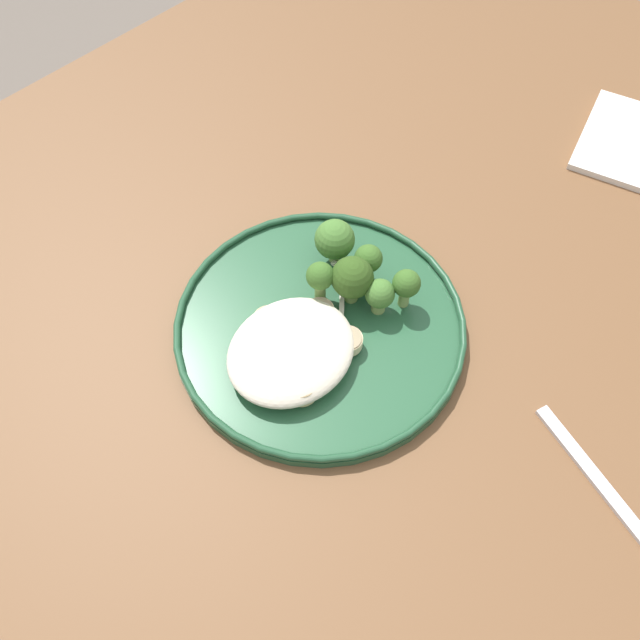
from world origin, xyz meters
name	(u,v)px	position (x,y,z in m)	size (l,w,h in m)	color
ground	(317,513)	(0.00, 0.00, 0.00)	(6.00, 6.00, 0.00)	#665B51
wooden_dining_table	(315,333)	(0.00, 0.00, 0.66)	(1.40, 1.00, 0.74)	brown
dinner_plate	(320,326)	(0.03, 0.04, 0.75)	(0.29, 0.29, 0.02)	#235133
noodle_bed	(291,351)	(0.08, 0.04, 0.77)	(0.13, 0.11, 0.03)	beige
seared_scallop_on_noodles	(290,335)	(0.06, 0.03, 0.76)	(0.03, 0.03, 0.01)	#DBB77A
seared_scallop_center_golden	(320,312)	(0.02, 0.03, 0.76)	(0.03, 0.03, 0.01)	beige
seared_scallop_front_small	(311,352)	(0.06, 0.06, 0.76)	(0.03, 0.03, 0.01)	#E5C689
seared_scallop_tilted_round	(348,341)	(0.03, 0.07, 0.76)	(0.03, 0.03, 0.01)	beige
seared_scallop_left_edge	(301,388)	(0.10, 0.08, 0.76)	(0.03, 0.03, 0.02)	#DBB77A
seared_scallop_large_seared	(286,362)	(0.09, 0.05, 0.76)	(0.02, 0.02, 0.01)	beige
seared_scallop_tiny_bay	(272,323)	(0.06, 0.00, 0.76)	(0.03, 0.03, 0.01)	beige
broccoli_floret_front_edge	(352,278)	(-0.02, 0.04, 0.78)	(0.04, 0.04, 0.06)	#7A994C
broccoli_floret_left_leaning	(380,295)	(-0.03, 0.06, 0.78)	(0.03, 0.03, 0.04)	#89A356
broccoli_floret_near_rim	(320,278)	(0.01, 0.01, 0.78)	(0.03, 0.03, 0.05)	#89A356
broccoli_floret_small_sprig	(335,240)	(-0.04, -0.01, 0.78)	(0.04, 0.04, 0.05)	#7A994C
broccoli_floret_split_head	(406,285)	(-0.05, 0.08, 0.78)	(0.03, 0.03, 0.05)	#89A356
broccoli_floret_tall_stalk	(368,260)	(-0.05, 0.03, 0.78)	(0.03, 0.03, 0.05)	#7A994C
onion_sliver_curled_piece	(341,316)	(0.01, 0.05, 0.75)	(0.06, 0.01, 0.00)	silver
onion_sliver_short_strip	(353,275)	(-0.04, 0.02, 0.75)	(0.05, 0.01, 0.00)	silver
dinner_fork	(615,502)	(-0.02, 0.34, 0.74)	(0.07, 0.18, 0.00)	silver
folded_napkin	(621,139)	(-0.42, 0.11, 0.74)	(0.15, 0.09, 0.01)	silver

